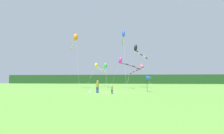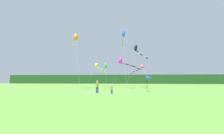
{
  "view_description": "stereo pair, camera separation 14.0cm",
  "coord_description": "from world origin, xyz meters",
  "px_view_note": "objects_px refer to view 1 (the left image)",
  "views": [
    {
      "loc": [
        2.89,
        -22.41,
        2.01
      ],
      "look_at": [
        0.0,
        6.0,
        4.39
      ],
      "focal_mm": 23.56,
      "sensor_mm": 36.0,
      "label": 1
    },
    {
      "loc": [
        3.03,
        -22.39,
        2.01
      ],
      "look_at": [
        0.0,
        6.0,
        4.39
      ],
      "focal_mm": 23.56,
      "sensor_mm": 36.0,
      "label": 2
    }
  ],
  "objects_px": {
    "kite_blue": "(123,35)",
    "kite_yellow": "(98,66)",
    "cooler_box": "(90,92)",
    "kite_orange": "(75,38)",
    "kite_magenta": "(123,62)",
    "kite_black": "(137,49)",
    "kite_green": "(105,67)",
    "person_child": "(112,89)",
    "person_adult": "(97,86)",
    "kite_rainbow": "(140,66)",
    "banner_flag_pole": "(149,78)"
  },
  "relations": [
    {
      "from": "kite_rainbow",
      "to": "kite_magenta",
      "type": "xyz_separation_m",
      "value": [
        -4.61,
        -3.21,
        0.97
      ]
    },
    {
      "from": "cooler_box",
      "to": "kite_green",
      "type": "height_order",
      "value": "kite_green"
    },
    {
      "from": "kite_blue",
      "to": "person_adult",
      "type": "bearing_deg",
      "value": -113.73
    },
    {
      "from": "person_adult",
      "to": "cooler_box",
      "type": "height_order",
      "value": "person_adult"
    },
    {
      "from": "person_adult",
      "to": "kite_orange",
      "type": "height_order",
      "value": "kite_orange"
    },
    {
      "from": "kite_green",
      "to": "kite_rainbow",
      "type": "height_order",
      "value": "kite_rainbow"
    },
    {
      "from": "cooler_box",
      "to": "kite_magenta",
      "type": "relative_size",
      "value": 0.06
    },
    {
      "from": "person_child",
      "to": "kite_rainbow",
      "type": "bearing_deg",
      "value": 73.51
    },
    {
      "from": "person_adult",
      "to": "kite_green",
      "type": "relative_size",
      "value": 0.17
    },
    {
      "from": "kite_black",
      "to": "cooler_box",
      "type": "bearing_deg",
      "value": -122.31
    },
    {
      "from": "person_adult",
      "to": "kite_blue",
      "type": "height_order",
      "value": "kite_blue"
    },
    {
      "from": "person_adult",
      "to": "kite_black",
      "type": "height_order",
      "value": "kite_black"
    },
    {
      "from": "kite_green",
      "to": "banner_flag_pole",
      "type": "bearing_deg",
      "value": -51.84
    },
    {
      "from": "kite_green",
      "to": "kite_magenta",
      "type": "xyz_separation_m",
      "value": [
        4.31,
        0.86,
        1.32
      ]
    },
    {
      "from": "cooler_box",
      "to": "kite_orange",
      "type": "distance_m",
      "value": 15.9
    },
    {
      "from": "kite_magenta",
      "to": "cooler_box",
      "type": "bearing_deg",
      "value": -105.64
    },
    {
      "from": "kite_blue",
      "to": "kite_yellow",
      "type": "relative_size",
      "value": 1.44
    },
    {
      "from": "banner_flag_pole",
      "to": "kite_green",
      "type": "xyz_separation_m",
      "value": [
        -8.89,
        11.32,
        2.84
      ]
    },
    {
      "from": "kite_blue",
      "to": "kite_green",
      "type": "relative_size",
      "value": 1.16
    },
    {
      "from": "kite_blue",
      "to": "kite_orange",
      "type": "bearing_deg",
      "value": 173.22
    },
    {
      "from": "cooler_box",
      "to": "kite_orange",
      "type": "height_order",
      "value": "kite_orange"
    },
    {
      "from": "kite_green",
      "to": "kite_magenta",
      "type": "relative_size",
      "value": 1.39
    },
    {
      "from": "person_adult",
      "to": "kite_green",
      "type": "bearing_deg",
      "value": 94.21
    },
    {
      "from": "person_child",
      "to": "kite_green",
      "type": "height_order",
      "value": "kite_green"
    },
    {
      "from": "kite_yellow",
      "to": "person_child",
      "type": "bearing_deg",
      "value": -71.87
    },
    {
      "from": "person_child",
      "to": "kite_magenta",
      "type": "bearing_deg",
      "value": 86.25
    },
    {
      "from": "cooler_box",
      "to": "kite_black",
      "type": "height_order",
      "value": "kite_black"
    },
    {
      "from": "kite_orange",
      "to": "kite_blue",
      "type": "bearing_deg",
      "value": -6.78
    },
    {
      "from": "banner_flag_pole",
      "to": "kite_black",
      "type": "distance_m",
      "value": 11.15
    },
    {
      "from": "banner_flag_pole",
      "to": "kite_blue",
      "type": "height_order",
      "value": "kite_blue"
    },
    {
      "from": "cooler_box",
      "to": "person_child",
      "type": "bearing_deg",
      "value": -11.3
    },
    {
      "from": "kite_blue",
      "to": "kite_magenta",
      "type": "relative_size",
      "value": 1.61
    },
    {
      "from": "kite_blue",
      "to": "kite_orange",
      "type": "distance_m",
      "value": 10.73
    },
    {
      "from": "kite_black",
      "to": "kite_green",
      "type": "relative_size",
      "value": 0.94
    },
    {
      "from": "kite_blue",
      "to": "kite_black",
      "type": "xyz_separation_m",
      "value": [
        2.96,
        3.44,
        -2.32
      ]
    },
    {
      "from": "cooler_box",
      "to": "kite_blue",
      "type": "relative_size",
      "value": 0.04
    },
    {
      "from": "person_adult",
      "to": "kite_black",
      "type": "xyz_separation_m",
      "value": [
        6.6,
        11.72,
        7.72
      ]
    },
    {
      "from": "kite_black",
      "to": "kite_green",
      "type": "bearing_deg",
      "value": 162.78
    },
    {
      "from": "cooler_box",
      "to": "kite_yellow",
      "type": "height_order",
      "value": "kite_yellow"
    },
    {
      "from": "person_adult",
      "to": "kite_orange",
      "type": "distance_m",
      "value": 15.57
    },
    {
      "from": "kite_magenta",
      "to": "kite_rainbow",
      "type": "bearing_deg",
      "value": 34.9
    },
    {
      "from": "cooler_box",
      "to": "kite_blue",
      "type": "distance_m",
      "value": 14.6
    },
    {
      "from": "kite_yellow",
      "to": "banner_flag_pole",
      "type": "bearing_deg",
      "value": -49.09
    },
    {
      "from": "kite_black",
      "to": "kite_orange",
      "type": "relative_size",
      "value": 0.81
    },
    {
      "from": "person_child",
      "to": "kite_blue",
      "type": "relative_size",
      "value": 0.1
    },
    {
      "from": "person_child",
      "to": "person_adult",
      "type": "bearing_deg",
      "value": 157.86
    },
    {
      "from": "kite_black",
      "to": "kite_magenta",
      "type": "height_order",
      "value": "kite_black"
    },
    {
      "from": "kite_green",
      "to": "kite_rainbow",
      "type": "bearing_deg",
      "value": 24.56
    },
    {
      "from": "person_adult",
      "to": "person_child",
      "type": "distance_m",
      "value": 2.44
    },
    {
      "from": "kite_magenta",
      "to": "kite_black",
      "type": "bearing_deg",
      "value": -44.17
    }
  ]
}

